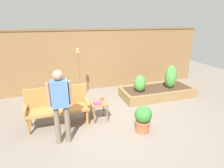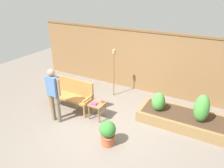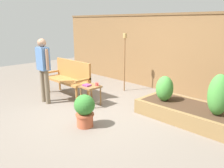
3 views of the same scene
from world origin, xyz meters
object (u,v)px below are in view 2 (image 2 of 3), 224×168
(potted_boxwood, at_px, (108,132))
(person_by_bench, at_px, (53,91))
(cup_on_table, at_px, (102,101))
(book_on_table, at_px, (94,104))
(garden_bench, at_px, (71,92))
(shrub_far_corner, at_px, (202,108))
(side_table, at_px, (97,106))
(shrub_near_bench, at_px, (158,102))
(tiki_torch, at_px, (114,65))

(potted_boxwood, relative_size, person_by_bench, 0.40)
(cup_on_table, distance_m, potted_boxwood, 1.18)
(cup_on_table, distance_m, book_on_table, 0.23)
(garden_bench, bearing_deg, shrub_far_corner, 10.52)
(side_table, bearing_deg, cup_on_table, 47.27)
(garden_bench, xyz_separation_m, person_by_bench, (0.07, -0.77, 0.39))
(side_table, relative_size, potted_boxwood, 0.76)
(shrub_near_bench, relative_size, shrub_far_corner, 0.71)
(garden_bench, xyz_separation_m, potted_boxwood, (1.81, -0.93, -0.20))
(book_on_table, relative_size, tiki_torch, 0.10)
(garden_bench, relative_size, shrub_far_corner, 1.90)
(book_on_table, distance_m, tiki_torch, 1.66)
(cup_on_table, xyz_separation_m, book_on_table, (-0.15, -0.18, -0.02))
(person_by_bench, bearing_deg, cup_on_table, 36.79)
(book_on_table, height_order, potted_boxwood, potted_boxwood)
(potted_boxwood, relative_size, tiki_torch, 0.39)
(cup_on_table, relative_size, shrub_far_corner, 0.15)
(person_by_bench, bearing_deg, potted_boxwood, -5.14)
(side_table, distance_m, person_by_bench, 1.26)
(cup_on_table, relative_size, potted_boxwood, 0.18)
(garden_bench, height_order, potted_boxwood, garden_bench)
(shrub_near_bench, relative_size, tiki_torch, 0.33)
(shrub_near_bench, distance_m, tiki_torch, 1.97)
(side_table, bearing_deg, tiki_torch, 100.07)
(tiki_torch, bearing_deg, shrub_far_corner, -13.34)
(shrub_near_bench, bearing_deg, shrub_far_corner, 0.00)
(shrub_near_bench, distance_m, person_by_bench, 2.86)
(potted_boxwood, bearing_deg, person_by_bench, 174.86)
(side_table, distance_m, shrub_near_bench, 1.71)
(garden_bench, distance_m, shrub_far_corner, 3.67)
(book_on_table, bearing_deg, potted_boxwood, -46.57)
(garden_bench, xyz_separation_m, tiki_torch, (0.74, 1.35, 0.58))
(potted_boxwood, distance_m, shrub_far_corner, 2.43)
(cup_on_table, distance_m, person_by_bench, 1.35)
(shrub_far_corner, bearing_deg, cup_on_table, -165.07)
(cup_on_table, relative_size, tiki_torch, 0.07)
(cup_on_table, bearing_deg, shrub_near_bench, 25.46)
(garden_bench, distance_m, cup_on_table, 1.10)
(shrub_far_corner, bearing_deg, tiki_torch, 166.66)
(cup_on_table, height_order, book_on_table, cup_on_table)
(cup_on_table, xyz_separation_m, person_by_bench, (-1.03, -0.77, 0.41))
(potted_boxwood, xyz_separation_m, person_by_bench, (-1.74, 0.16, 0.59))
(shrub_near_bench, bearing_deg, cup_on_table, -154.54)
(cup_on_table, relative_size, shrub_near_bench, 0.21)
(side_table, bearing_deg, book_on_table, -125.13)
(book_on_table, distance_m, shrub_near_bench, 1.77)
(side_table, relative_size, shrub_far_corner, 0.63)
(book_on_table, bearing_deg, cup_on_table, 44.48)
(book_on_table, height_order, person_by_bench, person_by_bench)
(garden_bench, height_order, cup_on_table, garden_bench)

